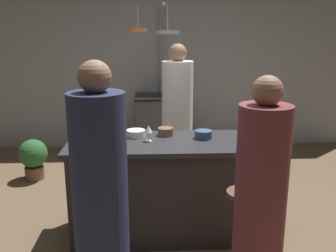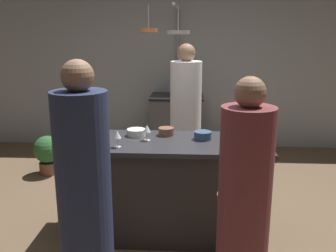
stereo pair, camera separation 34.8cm
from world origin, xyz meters
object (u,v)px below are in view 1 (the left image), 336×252
(guest_right, at_px, (260,206))
(wine_bottle_dark, at_px, (94,128))
(wine_bottle_amber, at_px, (256,127))
(potted_plant, at_px, (33,157))
(mixing_bowl_ceramic, at_px, (136,133))
(chef, at_px, (177,123))
(mixing_bowl_wooden, at_px, (166,132))
(bar_stool_left, at_px, (100,231))
(wine_glass_near_right_guest, at_px, (149,130))
(bar_stool_right, at_px, (242,228))
(guest_left, at_px, (101,202))
(stove_range, at_px, (161,124))
(mixing_bowl_blue, at_px, (203,134))
(wine_bottle_red, at_px, (103,131))
(wine_glass_near_left_guest, at_px, (251,130))
(wine_glass_by_chef, at_px, (121,137))
(pepper_mill, at_px, (88,138))

(guest_right, bearing_deg, wine_bottle_dark, 138.75)
(wine_bottle_amber, bearing_deg, potted_plant, 150.73)
(mixing_bowl_ceramic, bearing_deg, chef, 64.41)
(mixing_bowl_wooden, bearing_deg, wine_bottle_amber, -11.65)
(bar_stool_left, relative_size, wine_glass_near_right_guest, 4.66)
(bar_stool_left, bearing_deg, bar_stool_right, 0.00)
(chef, bearing_deg, mixing_bowl_wooden, -100.77)
(potted_plant, distance_m, mixing_bowl_wooden, 2.14)
(chef, relative_size, potted_plant, 3.30)
(guest_left, relative_size, wine_glass_near_right_guest, 11.61)
(potted_plant, height_order, wine_bottle_amber, wine_bottle_amber)
(guest_left, bearing_deg, mixing_bowl_wooden, 68.01)
(stove_range, distance_m, wine_bottle_dark, 2.51)
(potted_plant, xyz_separation_m, mixing_bowl_blue, (1.98, -1.32, 0.64))
(chef, distance_m, potted_plant, 1.91)
(potted_plant, height_order, wine_bottle_red, wine_bottle_red)
(stove_range, relative_size, wine_glass_near_right_guest, 6.10)
(wine_glass_near_left_guest, relative_size, mixing_bowl_blue, 0.93)
(wine_bottle_red, relative_size, wine_glass_by_chef, 2.25)
(chef, height_order, mixing_bowl_blue, chef)
(bar_stool_right, bearing_deg, wine_glass_near_left_guest, 71.54)
(wine_glass_by_chef, xyz_separation_m, wine_glass_near_left_guest, (1.13, 0.16, 0.00))
(guest_right, bearing_deg, mixing_bowl_blue, 102.49)
(wine_bottle_red, bearing_deg, wine_bottle_amber, 5.38)
(wine_bottle_dark, distance_m, mixing_bowl_blue, 1.00)
(potted_plant, bearing_deg, wine_bottle_dark, -52.77)
(pepper_mill, height_order, wine_glass_by_chef, pepper_mill)
(guest_left, bearing_deg, wine_glass_near_left_guest, 36.99)
(wine_glass_by_chef, distance_m, mixing_bowl_blue, 0.78)
(chef, distance_m, pepper_mill, 1.57)
(guest_right, relative_size, mixing_bowl_wooden, 11.03)
(wine_glass_near_right_guest, relative_size, wine_glass_near_left_guest, 1.00)
(stove_range, relative_size, guest_right, 0.56)
(potted_plant, relative_size, wine_bottle_amber, 1.78)
(wine_glass_by_chef, distance_m, wine_glass_near_left_guest, 1.15)
(stove_range, xyz_separation_m, mixing_bowl_wooden, (-0.02, -2.26, 0.49))
(stove_range, distance_m, wine_glass_by_chef, 2.75)
(guest_left, height_order, wine_bottle_amber, guest_left)
(bar_stool_right, xyz_separation_m, wine_bottle_amber, (0.25, 0.64, 0.64))
(stove_range, bearing_deg, bar_stool_right, -80.06)
(bar_stool_left, height_order, wine_bottle_red, wine_bottle_red)
(wine_glass_by_chef, bearing_deg, mixing_bowl_ceramic, 73.56)
(guest_left, bearing_deg, mixing_bowl_ceramic, 80.47)
(guest_left, bearing_deg, wine_bottle_red, 95.49)
(wine_glass_near_right_guest, bearing_deg, bar_stool_left, -121.05)
(potted_plant, relative_size, mixing_bowl_blue, 3.33)
(guest_left, height_order, potted_plant, guest_left)
(bar_stool_left, xyz_separation_m, wine_glass_by_chef, (0.14, 0.41, 0.63))
(wine_glass_near_right_guest, bearing_deg, wine_glass_near_left_guest, -3.08)
(mixing_bowl_ceramic, bearing_deg, wine_glass_by_chef, -106.44)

